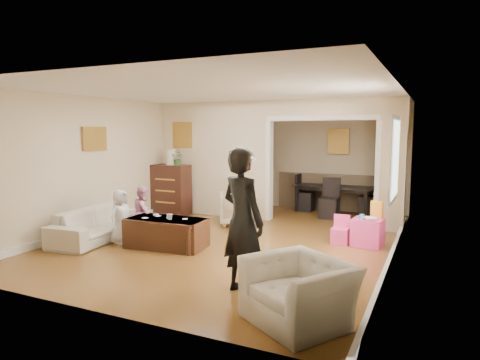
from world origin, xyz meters
The scene contains 27 objects.
floor centered at (0.00, 0.00, 0.00)m, with size 7.00×7.00×0.00m, color olive.
partition_left centered at (-1.38, 1.80, 1.30)m, with size 2.75×0.18×2.60m, color beige.
partition_right centered at (2.48, 1.80, 1.30)m, with size 0.55×0.18×2.60m, color beige.
partition_header centered at (1.10, 1.80, 2.42)m, with size 2.22×0.18×0.35m, color beige.
window_pane centered at (2.73, -0.40, 1.55)m, with size 0.03×0.95×1.10m, color white.
framed_art_partition centered at (-2.20, 1.70, 1.85)m, with size 0.45×0.03×0.55m, color brown.
framed_art_sofa_wall centered at (-2.71, -0.60, 1.80)m, with size 0.03×0.55×0.40m, color brown.
framed_art_alcove centered at (1.10, 3.44, 1.70)m, with size 0.45×0.03×0.55m, color brown.
sofa centered at (-2.18, -1.10, 0.29)m, with size 1.97×0.77×0.57m, color beige.
armchair_back centered at (-0.45, 1.06, 0.34)m, with size 0.72×0.74×0.68m, color tan.
armchair_front centered at (2.07, -2.82, 0.32)m, with size 1.00×0.87×0.65m, color beige.
dresser centered at (-2.33, 1.39, 0.58)m, with size 0.85×0.48×1.17m, color #34160F.
table_lamp centered at (-2.33, 1.39, 1.35)m, with size 0.22×0.22×0.36m, color beige.
potted_plant centered at (-2.13, 1.39, 1.33)m, with size 0.29×0.25×0.32m, color #3F662D.
coffee_table centered at (-0.79, -1.03, 0.25)m, with size 1.31×0.66×0.49m, color #3C1D13.
coffee_cup centered at (-0.69, -1.08, 0.54)m, with size 0.10×0.10×0.09m, color beige.
play_table centered at (2.27, 0.51, 0.23)m, with size 0.48×0.48×0.46m, color #FF43A4.
cereal_box centered at (2.39, 0.61, 0.61)m, with size 0.20×0.07×0.30m, color yellow.
cyan_cup centered at (2.17, 0.46, 0.50)m, with size 0.08×0.08×0.08m, color #24A0B5.
toy_block centered at (2.15, 0.63, 0.49)m, with size 0.08×0.06×0.05m, color red.
play_bowl centered at (2.32, 0.39, 0.49)m, with size 0.21×0.21×0.05m, color silver.
dining_table centered at (1.13, 3.16, 0.33)m, with size 1.86×1.03×0.65m, color black.
adult_person centered at (1.21, -2.33, 0.89)m, with size 0.65×0.42×1.77m, color black.
child_kneel_a centered at (-1.64, -1.18, 0.47)m, with size 0.46×0.30×0.95m, color silver.
child_kneel_b centered at (-1.49, -0.73, 0.48)m, with size 0.47×0.36×0.96m, color pink.
child_toddler centered at (0.26, -0.28, 0.39)m, with size 0.46×0.19×0.78m, color black.
craft_papers centered at (-0.93, -0.97, 0.49)m, with size 0.77×0.42×0.00m.
Camera 1 is at (3.29, -6.85, 1.96)m, focal length 31.86 mm.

